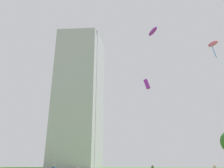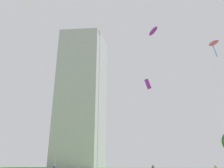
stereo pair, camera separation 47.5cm
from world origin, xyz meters
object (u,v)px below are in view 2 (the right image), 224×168
object	(u,v)px
kite_flying_1	(148,84)
distant_highrise_1	(78,95)
kite_flying_0	(214,43)
kite_flying_3	(153,31)
distant_highrise_0	(89,97)

from	to	relation	value
kite_flying_1	distant_highrise_1	bearing A→B (deg)	124.44
kite_flying_0	kite_flying_3	distance (m)	9.96
kite_flying_3	distant_highrise_1	size ratio (longest dim) A/B	0.28
kite_flying_1	distant_highrise_0	size ratio (longest dim) A/B	0.19
kite_flying_0	distant_highrise_0	xyz separation A→B (m)	(-66.20, 102.26, 25.86)
kite_flying_3	distant_highrise_0	distance (m)	119.76
distant_highrise_1	kite_flying_0	bearing A→B (deg)	-65.14
kite_flying_1	kite_flying_3	size ratio (longest dim) A/B	0.71
kite_flying_0	distant_highrise_1	size ratio (longest dim) A/B	0.24
kite_flying_0	distant_highrise_1	distance (m)	110.40
kite_flying_0	kite_flying_3	world-z (taller)	kite_flying_3
kite_flying_1	kite_flying_3	xyz separation A→B (m)	(2.32, -6.24, 7.38)
kite_flying_3	distant_highrise_1	distance (m)	104.97
kite_flying_3	distant_highrise_0	xyz separation A→B (m)	(-56.94, 102.98, 22.26)
kite_flying_0	kite_flying_1	world-z (taller)	kite_flying_0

